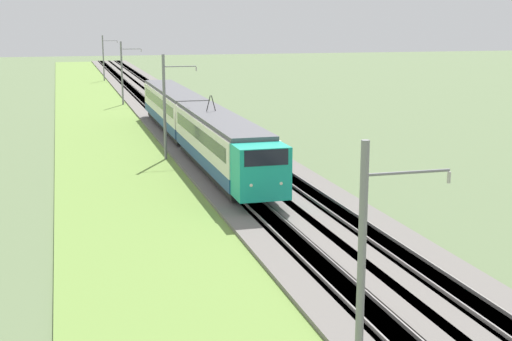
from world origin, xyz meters
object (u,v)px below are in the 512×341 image
(catenary_mast_mid, at_px, (165,106))
(passenger_train, at_px, (194,121))
(catenary_mast_far, at_px, (122,73))
(catenary_mast_near, at_px, (364,273))
(catenary_mast_distant, at_px, (104,58))

(catenary_mast_mid, bearing_deg, passenger_train, -40.31)
(catenary_mast_mid, height_order, catenary_mast_far, catenary_mast_mid)
(passenger_train, xyz_separation_m, catenary_mast_near, (-38.63, 2.63, 1.38))
(catenary_mast_mid, height_order, catenary_mast_distant, catenary_mast_mid)
(passenger_train, bearing_deg, catenary_mast_near, -3.89)
(catenary_mast_near, xyz_separation_m, catenary_mast_far, (71.07, 0.00, 0.18))
(catenary_mast_near, bearing_deg, passenger_train, -3.89)
(catenary_mast_near, xyz_separation_m, catenary_mast_distant, (106.60, 0.00, 0.16))
(catenary_mast_mid, bearing_deg, catenary_mast_far, -0.00)
(catenary_mast_near, relative_size, catenary_mast_mid, 0.94)
(catenary_mast_near, xyz_separation_m, catenary_mast_mid, (35.53, 0.00, 0.25))
(passenger_train, height_order, catenary_mast_distant, catenary_mast_distant)
(catenary_mast_near, bearing_deg, catenary_mast_far, 0.00)
(catenary_mast_distant, bearing_deg, passenger_train, -177.79)
(catenary_mast_far, bearing_deg, catenary_mast_near, -180.00)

